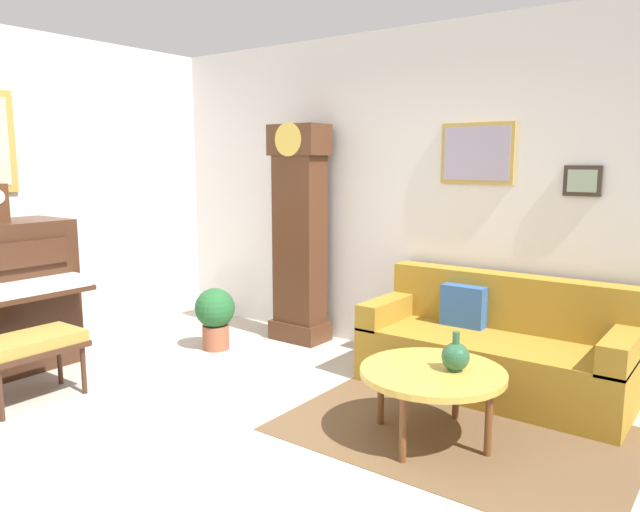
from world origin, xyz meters
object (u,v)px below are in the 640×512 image
Objects in this scene: piano_bench at (30,346)px; coffee_table at (433,374)px; couch at (495,349)px; grandfather_clock at (300,240)px; green_jug at (456,356)px; potted_plant at (215,314)px.

coffee_table is (2.54, 1.14, 0.01)m from piano_bench.
couch reaches higher than piano_bench.
grandfather_clock is 8.46× the size of green_jug.
coffee_table is at bearing 24.23° from piano_bench.
grandfather_clock is 2.07m from couch.
green_jug is (0.11, -0.96, 0.22)m from couch.
potted_plant is at bearing -122.05° from grandfather_clock.
grandfather_clock reaches higher than couch.
grandfather_clock is 2.34m from coffee_table.
grandfather_clock is 1.07× the size of couch.
green_jug reaches higher than coffee_table.
potted_plant reaches higher than piano_bench.
couch is 1.03m from coffee_table.
couch is (1.96, -0.14, -0.65)m from grandfather_clock.
green_jug is at bearing -28.05° from grandfather_clock.
coffee_table is at bearing -30.88° from grandfather_clock.
piano_bench is at bearing -95.50° from potted_plant.
grandfather_clock is 2.31× the size of coffee_table.
piano_bench is 2.92m from green_jug.
piano_bench is at bearing -139.56° from couch.
grandfather_clock is at bearing 151.95° from green_jug.
piano_bench is 1.25× the size of potted_plant.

